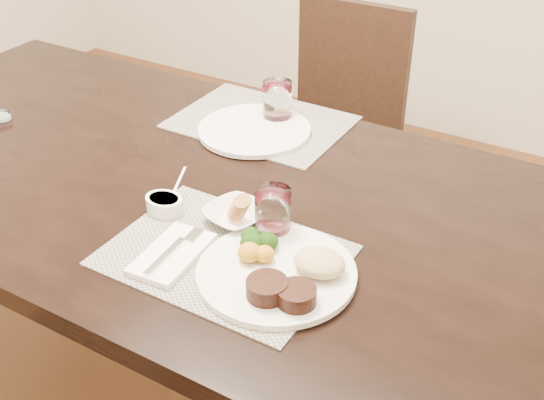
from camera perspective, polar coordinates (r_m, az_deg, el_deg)
The scene contains 14 objects.
ground_plane at distance 2.14m, azimuth -6.73°, elevation -15.35°, with size 4.50×4.50×0.00m, color #4C2E18.
dining_table at distance 1.70m, azimuth -8.16°, elevation -0.22°, with size 2.00×1.00×0.75m.
chair_far at distance 2.48m, azimuth 5.45°, elevation 6.78°, with size 0.42×0.42×0.90m.
placemat_near at distance 1.38m, azimuth -4.05°, elevation -4.63°, with size 0.46×0.34×0.00m, color gray.
placemat_far at distance 1.89m, azimuth -0.95°, elevation 6.55°, with size 0.46×0.34×0.00m, color gray.
dinner_plate at distance 1.30m, azimuth 0.86°, elevation -6.02°, with size 0.31×0.31×0.06m.
napkin_fork at distance 1.38m, azimuth -8.34°, elevation -4.48°, with size 0.12×0.19×0.02m.
steak_knife at distance 1.26m, azimuth 2.18°, elevation -8.54°, with size 0.03×0.22×0.01m.
cracker_bowl at distance 1.46m, azimuth -3.03°, elevation -1.22°, with size 0.15×0.15×0.06m.
sauce_ramekin at distance 1.51m, azimuth -9.00°, elevation -0.30°, with size 0.09×0.13×0.07m.
wine_glass_near at distance 1.41m, azimuth 0.07°, elevation -1.23°, with size 0.08×0.08×0.10m.
far_plate at distance 1.83m, azimuth -1.49°, elevation 5.89°, with size 0.30×0.30×0.01m, color white.
wine_glass_far at distance 1.87m, azimuth 0.44°, elevation 8.08°, with size 0.08×0.08×0.11m.
salt_cellar at distance 2.04m, azimuth -21.66°, elevation 6.47°, with size 0.05×0.05×0.02m.
Camera 1 is at (0.93, -1.09, 1.59)m, focal length 45.00 mm.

